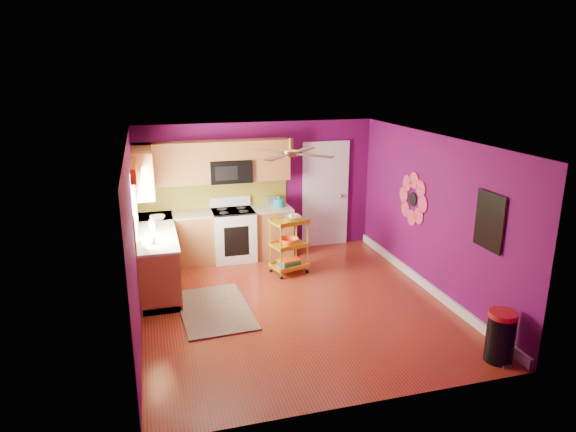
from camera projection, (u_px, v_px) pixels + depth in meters
name	position (u px, v px, depth m)	size (l,w,h in m)	color
ground	(294.00, 304.00, 7.80)	(5.00, 5.00, 0.00)	maroon
room_envelope	(297.00, 200.00, 7.35)	(4.54, 5.04, 2.52)	#5B0A4E
lower_cabinets	(192.00, 247.00, 9.01)	(2.81, 2.31, 0.94)	#975829
electric_range	(233.00, 234.00, 9.53)	(0.76, 0.66, 1.13)	white
upper_cabinetry	(192.00, 166.00, 8.98)	(2.80, 2.30, 1.26)	#975829
left_window	(134.00, 187.00, 7.71)	(0.08, 1.35, 1.08)	white
panel_door	(325.00, 195.00, 10.14)	(0.95, 0.11, 2.15)	white
right_wall_art	(444.00, 208.00, 7.66)	(0.04, 2.74, 1.04)	black
ceiling_fan	(291.00, 153.00, 7.34)	(1.01, 1.01, 0.26)	#BF8C3F
shag_rug	(215.00, 309.00, 7.61)	(1.00, 1.63, 0.02)	black
rolling_cart	(289.00, 243.00, 8.85)	(0.68, 0.57, 1.07)	gold
trash_can	(501.00, 336.00, 6.23)	(0.38, 0.40, 0.65)	black
teal_kettle	(279.00, 203.00, 9.61)	(0.18, 0.18, 0.21)	teal
toaster	(272.00, 201.00, 9.71)	(0.22, 0.15, 0.18)	beige
soap_bottle_a	(152.00, 225.00, 8.20)	(0.08, 0.09, 0.18)	#EA3F72
soap_bottle_b	(152.00, 222.00, 8.41)	(0.14, 0.14, 0.18)	white
counter_dish	(157.00, 218.00, 8.82)	(0.27, 0.27, 0.07)	white
counter_cup	(151.00, 241.00, 7.61)	(0.14, 0.14, 0.11)	white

